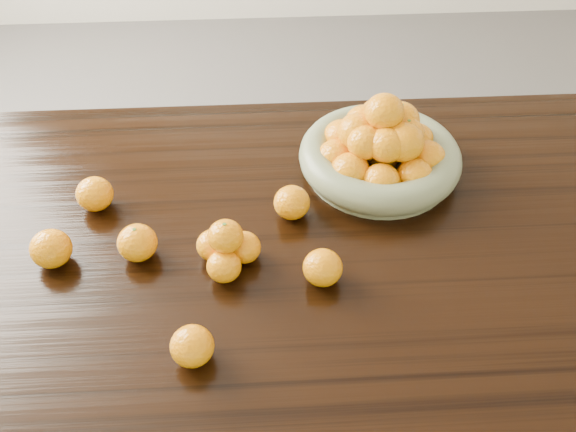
{
  "coord_description": "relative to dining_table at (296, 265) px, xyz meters",
  "views": [
    {
      "loc": [
        -0.07,
        -0.94,
        1.71
      ],
      "look_at": [
        -0.02,
        -0.02,
        0.83
      ],
      "focal_mm": 40.0,
      "sensor_mm": 36.0,
      "label": 1
    }
  ],
  "objects": [
    {
      "name": "ground",
      "position": [
        0.0,
        0.0,
        -0.66
      ],
      "size": [
        5.0,
        5.0,
        0.0
      ],
      "primitive_type": "plane",
      "color": "#4C4A48",
      "rests_on": "ground"
    },
    {
      "name": "loose_orange_1",
      "position": [
        -0.2,
        -0.29,
        0.13
      ],
      "size": [
        0.08,
        0.08,
        0.07
      ],
      "primitive_type": "ellipsoid",
      "color": "orange",
      "rests_on": "dining_table"
    },
    {
      "name": "orange_pyramid",
      "position": [
        -0.14,
        -0.07,
        0.13
      ],
      "size": [
        0.13,
        0.13,
        0.11
      ],
      "rotation": [
        0.0,
        0.0,
        -0.15
      ],
      "color": "orange",
      "rests_on": "dining_table"
    },
    {
      "name": "loose_orange_0",
      "position": [
        -0.32,
        -0.04,
        0.13
      ],
      "size": [
        0.08,
        0.08,
        0.07
      ],
      "primitive_type": "ellipsoid",
      "color": "orange",
      "rests_on": "dining_table"
    },
    {
      "name": "dining_table",
      "position": [
        0.0,
        0.0,
        0.0
      ],
      "size": [
        2.0,
        1.0,
        0.75
      ],
      "color": "black",
      "rests_on": "ground"
    },
    {
      "name": "loose_orange_3",
      "position": [
        -0.43,
        0.12,
        0.13
      ],
      "size": [
        0.08,
        0.08,
        0.07
      ],
      "primitive_type": "ellipsoid",
      "color": "orange",
      "rests_on": "dining_table"
    },
    {
      "name": "fruit_bowl",
      "position": [
        0.2,
        0.2,
        0.15
      ],
      "size": [
        0.37,
        0.37,
        0.2
      ],
      "rotation": [
        0.0,
        0.0,
        0.21
      ],
      "color": "#6E7555",
      "rests_on": "dining_table"
    },
    {
      "name": "loose_orange_2",
      "position": [
        0.04,
        -0.12,
        0.13
      ],
      "size": [
        0.08,
        0.08,
        0.07
      ],
      "primitive_type": "ellipsoid",
      "color": "orange",
      "rests_on": "dining_table"
    },
    {
      "name": "loose_orange_5",
      "position": [
        -0.01,
        0.07,
        0.13
      ],
      "size": [
        0.08,
        0.08,
        0.07
      ],
      "primitive_type": "ellipsoid",
      "color": "orange",
      "rests_on": "dining_table"
    },
    {
      "name": "loose_orange_4",
      "position": [
        -0.49,
        -0.04,
        0.13
      ],
      "size": [
        0.08,
        0.08,
        0.08
      ],
      "primitive_type": "ellipsoid",
      "color": "orange",
      "rests_on": "dining_table"
    }
  ]
}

